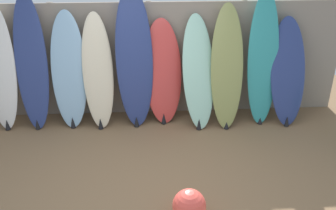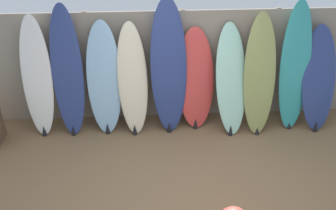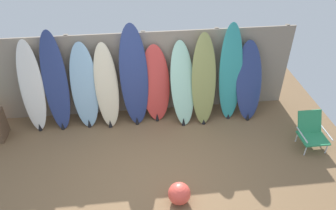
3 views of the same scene
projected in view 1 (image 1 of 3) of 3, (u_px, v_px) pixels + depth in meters
ground at (154, 187)px, 4.49m from camera, size 7.68×7.68×0.00m
fence_back at (150, 60)px, 5.88m from camera, size 6.08×0.11×1.80m
surfboard_white_0 at (1, 70)px, 5.47m from camera, size 0.45×0.44×1.84m
surfboard_navy_1 at (32, 65)px, 5.48m from camera, size 0.50×0.53×1.98m
surfboard_skyblue_2 at (69, 72)px, 5.54m from camera, size 0.52×0.43×1.74m
surfboard_cream_3 at (98, 72)px, 5.55m from camera, size 0.51×0.55×1.71m
surfboard_navy_4 at (134, 60)px, 5.51m from camera, size 0.60×0.52×2.06m
surfboard_red_5 at (163, 73)px, 5.69m from camera, size 0.62×0.49×1.59m
surfboard_seafoam_6 at (198, 73)px, 5.60m from camera, size 0.55×0.72×1.66m
surfboard_olive_7 at (227, 68)px, 5.56m from camera, size 0.51×0.62×1.82m
surfboard_teal_8 at (263, 60)px, 5.62m from camera, size 0.48×0.48×1.99m
surfboard_navy_9 at (288, 72)px, 5.68m from camera, size 0.57×0.62×1.61m
beach_ball at (189, 206)px, 3.93m from camera, size 0.36×0.36×0.36m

